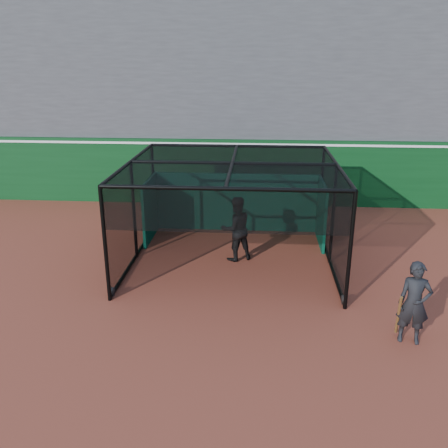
{
  "coord_description": "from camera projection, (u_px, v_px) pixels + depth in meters",
  "views": [
    {
      "loc": [
        1.18,
        -9.29,
        5.38
      ],
      "look_at": [
        0.35,
        2.0,
        1.4
      ],
      "focal_mm": 38.0,
      "sensor_mm": 36.0,
      "label": 1
    }
  ],
  "objects": [
    {
      "name": "ground",
      "position": [
        202.0,
        312.0,
        10.61
      ],
      "size": [
        120.0,
        120.0,
        0.0
      ],
      "primitive_type": "plane",
      "color": "brown",
      "rests_on": "ground"
    },
    {
      "name": "grandstand",
      "position": [
        233.0,
        80.0,
        20.67
      ],
      "size": [
        50.0,
        7.85,
        8.95
      ],
      "color": "#4C4C4F",
      "rests_on": "ground"
    },
    {
      "name": "on_deck_player",
      "position": [
        414.0,
        303.0,
        9.25
      ],
      "size": [
        0.69,
        0.52,
        1.71
      ],
      "color": "black",
      "rests_on": "ground"
    },
    {
      "name": "outfield_wall",
      "position": [
        227.0,
        171.0,
        18.18
      ],
      "size": [
        50.0,
        0.5,
        2.5
      ],
      "color": "#0B3D17",
      "rests_on": "ground"
    },
    {
      "name": "batter",
      "position": [
        236.0,
        229.0,
        13.1
      ],
      "size": [
        1.1,
        1.01,
        1.83
      ],
      "primitive_type": "imported",
      "rotation": [
        0.0,
        0.0,
        3.58
      ],
      "color": "black",
      "rests_on": "ground"
    },
    {
      "name": "batting_cage",
      "position": [
        232.0,
        213.0,
        12.93
      ],
      "size": [
        5.54,
        5.24,
        2.76
      ],
      "color": "black",
      "rests_on": "ground"
    }
  ]
}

